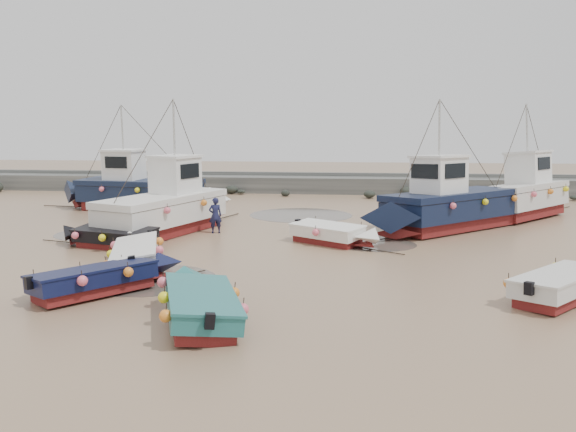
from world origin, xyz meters
name	(u,v)px	position (x,y,z in m)	size (l,w,h in m)	color
ground	(250,259)	(0.00, 0.00, 0.00)	(120.00, 120.00, 0.00)	#8F7152
seawall	(302,184)	(0.05, 21.99, 0.63)	(60.00, 4.92, 1.50)	slate
puddle_a	(145,279)	(-2.95, -3.18, 0.00)	(4.79, 4.79, 0.01)	#4F483F
puddle_b	(373,244)	(4.73, 3.35, 0.00)	(3.73, 3.73, 0.01)	#4F483F
puddle_c	(102,234)	(-7.80, 4.19, 0.00)	(4.43, 4.43, 0.01)	#4F483F
puddle_d	(301,215)	(0.96, 10.96, 0.00)	(5.87, 5.87, 0.01)	#4F483F
dinghy_0	(138,250)	(-3.89, -1.32, 0.54)	(2.94, 6.21, 1.43)	maroon
dinghy_1	(106,275)	(-3.58, -4.76, 0.55)	(4.37, 4.92, 1.43)	maroon
dinghy_2	(198,299)	(-0.18, -6.76, 0.55)	(3.07, 5.83, 1.43)	maroon
dinghy_3	(568,280)	(10.09, -3.82, 0.55)	(4.62, 4.81, 1.43)	maroon
dinghy_4	(109,234)	(-6.25, 1.48, 0.55)	(5.68, 2.54, 1.43)	maroon
dinghy_5	(335,232)	(3.09, 3.06, 0.56)	(4.82, 3.55, 1.43)	maroon
cabin_boat_0	(131,188)	(-9.40, 11.88, 1.33)	(10.56, 3.83, 6.22)	maroon
cabin_boat_1	(172,204)	(-4.66, 5.04, 1.34)	(5.06, 9.99, 6.22)	maroon
cabin_boat_2	(445,204)	(8.26, 6.87, 1.32)	(8.90, 8.06, 6.22)	maroon
cabin_boat_3	(529,192)	(13.62, 11.75, 1.38)	(7.16, 7.63, 6.22)	maroon
person	(216,233)	(-2.57, 5.07, 0.00)	(0.62, 0.41, 1.69)	#181A3B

